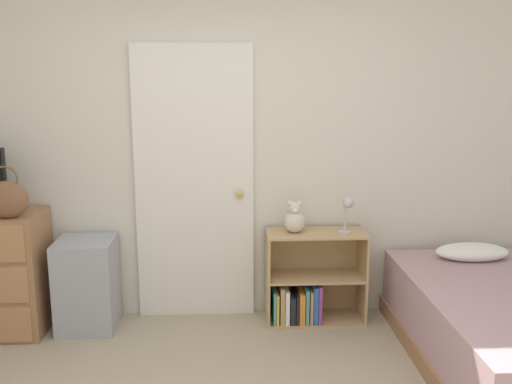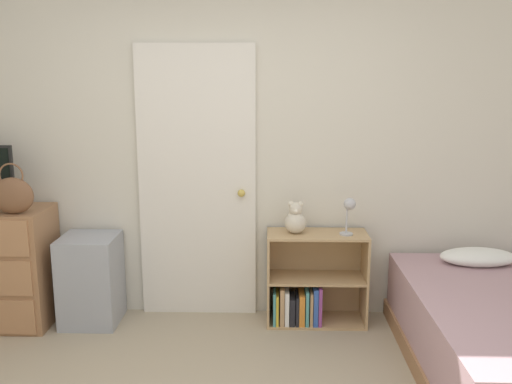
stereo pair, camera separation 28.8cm
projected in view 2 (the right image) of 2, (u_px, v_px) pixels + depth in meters
name	position (u px, v px, depth m)	size (l,w,h in m)	color
wall_back	(226.00, 147.00, 4.21)	(10.00, 0.06, 2.55)	beige
door_closed	(197.00, 184.00, 4.22)	(0.87, 0.09, 2.02)	silver
handbag	(13.00, 195.00, 3.89)	(0.29, 0.13, 0.35)	brown
storage_bin	(91.00, 280.00, 4.18)	(0.40, 0.41, 0.66)	#999EA8
bookshelf	(309.00, 288.00, 4.20)	(0.72, 0.32, 0.68)	tan
teddy_bear	(295.00, 220.00, 4.09)	(0.15, 0.15, 0.24)	beige
desk_lamp	(349.00, 209.00, 4.02)	(0.11, 0.10, 0.27)	#B2B2B7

